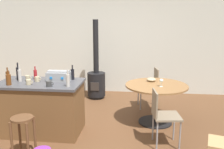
{
  "coord_description": "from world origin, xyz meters",
  "views": [
    {
      "loc": [
        0.98,
        -3.92,
        1.91
      ],
      "look_at": [
        0.49,
        0.37,
        0.95
      ],
      "focal_mm": 39.52,
      "sensor_mm": 36.0,
      "label": 1
    }
  ],
  "objects_px": {
    "dining_table": "(156,94)",
    "bottle_6": "(73,74)",
    "wooden_stool": "(23,129)",
    "folding_chair_far": "(162,113)",
    "toolbox": "(59,76)",
    "bottle_1": "(8,79)",
    "bottle_0": "(68,80)",
    "kitchen_island": "(41,107)",
    "cup_0": "(37,79)",
    "cup_1": "(28,78)",
    "cup_2": "(49,84)",
    "wine_glass": "(161,81)",
    "bottle_4": "(35,74)",
    "wood_stove": "(96,79)",
    "bottle_5": "(18,73)",
    "cup_3": "(29,82)",
    "folding_chair_near": "(151,84)",
    "bottle_2": "(20,75)",
    "bottle_3": "(8,76)",
    "serving_bowl": "(151,79)"
  },
  "relations": [
    {
      "from": "dining_table",
      "to": "bottle_6",
      "type": "xyz_separation_m",
      "value": [
        -1.47,
        -0.38,
        0.42
      ]
    },
    {
      "from": "wooden_stool",
      "to": "folding_chair_far",
      "type": "bearing_deg",
      "value": 17.26
    },
    {
      "from": "toolbox",
      "to": "bottle_1",
      "type": "distance_m",
      "value": 0.79
    },
    {
      "from": "bottle_0",
      "to": "bottle_6",
      "type": "bearing_deg",
      "value": 96.63
    },
    {
      "from": "kitchen_island",
      "to": "cup_0",
      "type": "distance_m",
      "value": 0.49
    },
    {
      "from": "folding_chair_far",
      "to": "cup_1",
      "type": "height_order",
      "value": "cup_1"
    },
    {
      "from": "wooden_stool",
      "to": "cup_2",
      "type": "height_order",
      "value": "cup_2"
    },
    {
      "from": "cup_2",
      "to": "wine_glass",
      "type": "distance_m",
      "value": 1.94
    },
    {
      "from": "folding_chair_far",
      "to": "bottle_4",
      "type": "height_order",
      "value": "bottle_4"
    },
    {
      "from": "wood_stove",
      "to": "bottle_5",
      "type": "bearing_deg",
      "value": -118.89
    },
    {
      "from": "bottle_5",
      "to": "folding_chair_far",
      "type": "bearing_deg",
      "value": -8.56
    },
    {
      "from": "bottle_0",
      "to": "cup_3",
      "type": "relative_size",
      "value": 2.33
    },
    {
      "from": "folding_chair_near",
      "to": "cup_2",
      "type": "relative_size",
      "value": 7.22
    },
    {
      "from": "bottle_0",
      "to": "bottle_2",
      "type": "xyz_separation_m",
      "value": [
        -0.9,
        0.23,
        0.0
      ]
    },
    {
      "from": "wood_stove",
      "to": "bottle_3",
      "type": "height_order",
      "value": "wood_stove"
    },
    {
      "from": "cup_1",
      "to": "serving_bowl",
      "type": "bearing_deg",
      "value": 21.25
    },
    {
      "from": "bottle_6",
      "to": "dining_table",
      "type": "bearing_deg",
      "value": 14.42
    },
    {
      "from": "bottle_4",
      "to": "bottle_1",
      "type": "bearing_deg",
      "value": -122.49
    },
    {
      "from": "bottle_2",
      "to": "serving_bowl",
      "type": "distance_m",
      "value": 2.41
    },
    {
      "from": "bottle_3",
      "to": "cup_1",
      "type": "bearing_deg",
      "value": 15.67
    },
    {
      "from": "cup_2",
      "to": "serving_bowl",
      "type": "bearing_deg",
      "value": 34.48
    },
    {
      "from": "wine_glass",
      "to": "cup_1",
      "type": "bearing_deg",
      "value": -168.91
    },
    {
      "from": "wood_stove",
      "to": "dining_table",
      "type": "bearing_deg",
      "value": -45.03
    },
    {
      "from": "wooden_stool",
      "to": "bottle_5",
      "type": "relative_size",
      "value": 2.03
    },
    {
      "from": "cup_3",
      "to": "serving_bowl",
      "type": "height_order",
      "value": "cup_3"
    },
    {
      "from": "bottle_5",
      "to": "serving_bowl",
      "type": "distance_m",
      "value": 2.45
    },
    {
      "from": "folding_chair_near",
      "to": "bottle_2",
      "type": "height_order",
      "value": "bottle_2"
    },
    {
      "from": "cup_3",
      "to": "serving_bowl",
      "type": "relative_size",
      "value": 0.64
    },
    {
      "from": "bottle_0",
      "to": "serving_bowl",
      "type": "relative_size",
      "value": 1.5
    },
    {
      "from": "bottle_6",
      "to": "cup_3",
      "type": "bearing_deg",
      "value": -145.53
    },
    {
      "from": "bottle_4",
      "to": "bottle_0",
      "type": "bearing_deg",
      "value": -30.27
    },
    {
      "from": "wooden_stool",
      "to": "bottle_4",
      "type": "bearing_deg",
      "value": 102.48
    },
    {
      "from": "toolbox",
      "to": "cup_0",
      "type": "distance_m",
      "value": 0.36
    },
    {
      "from": "bottle_4",
      "to": "bottle_5",
      "type": "xyz_separation_m",
      "value": [
        -0.28,
        -0.06,
        0.03
      ]
    },
    {
      "from": "wood_stove",
      "to": "bottle_6",
      "type": "xyz_separation_m",
      "value": [
        -0.1,
        -1.76,
        0.52
      ]
    },
    {
      "from": "bottle_4",
      "to": "bottle_6",
      "type": "height_order",
      "value": "bottle_6"
    },
    {
      "from": "folding_chair_far",
      "to": "cup_1",
      "type": "relative_size",
      "value": 8.01
    },
    {
      "from": "cup_1",
      "to": "bottle_0",
      "type": "bearing_deg",
      "value": -19.52
    },
    {
      "from": "wooden_stool",
      "to": "folding_chair_near",
      "type": "relative_size",
      "value": 0.7
    },
    {
      "from": "wooden_stool",
      "to": "toolbox",
      "type": "bearing_deg",
      "value": 77.24
    },
    {
      "from": "bottle_3",
      "to": "cup_0",
      "type": "distance_m",
      "value": 0.49
    },
    {
      "from": "bottle_1",
      "to": "cup_2",
      "type": "height_order",
      "value": "bottle_1"
    },
    {
      "from": "cup_1",
      "to": "bottle_5",
      "type": "bearing_deg",
      "value": 160.46
    },
    {
      "from": "bottle_0",
      "to": "serving_bowl",
      "type": "bearing_deg",
      "value": 39.53
    },
    {
      "from": "toolbox",
      "to": "bottle_3",
      "type": "relative_size",
      "value": 1.57
    },
    {
      "from": "bottle_4",
      "to": "wine_glass",
      "type": "relative_size",
      "value": 1.6
    },
    {
      "from": "wood_stove",
      "to": "kitchen_island",
      "type": "bearing_deg",
      "value": -106.84
    },
    {
      "from": "bottle_5",
      "to": "wine_glass",
      "type": "xyz_separation_m",
      "value": [
        2.48,
        0.37,
        -0.16
      ]
    },
    {
      "from": "bottle_2",
      "to": "cup_0",
      "type": "distance_m",
      "value": 0.3
    },
    {
      "from": "bottle_3",
      "to": "bottle_4",
      "type": "bearing_deg",
      "value": 29.68
    }
  ]
}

